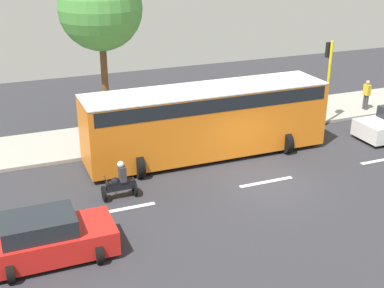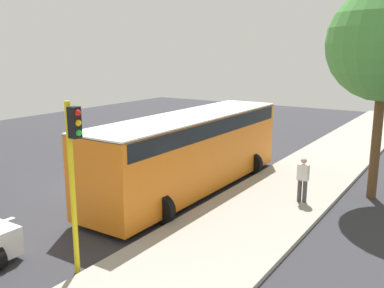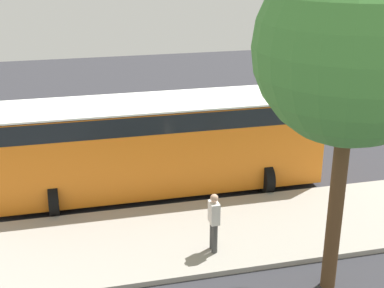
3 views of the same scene
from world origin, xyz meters
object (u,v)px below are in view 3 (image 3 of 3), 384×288
at_px(pedestrian_near_signal, 214,221).
at_px(street_tree_north, 353,48).
at_px(car_red, 299,108).
at_px(motorcycle, 261,136).
at_px(city_bus, 158,139).

bearing_deg(pedestrian_near_signal, street_tree_north, 49.93).
bearing_deg(car_red, motorcycle, -45.09).
xyz_separation_m(motorcycle, street_tree_north, (9.10, -1.63, 5.29)).
bearing_deg(street_tree_north, motorcycle, 169.85).
relative_size(city_bus, pedestrian_near_signal, 6.51).
distance_m(car_red, pedestrian_near_signal, 12.36).
distance_m(motorcycle, pedestrian_near_signal, 8.16).
bearing_deg(city_bus, motorcycle, 118.87).
bearing_deg(car_red, pedestrian_near_signal, -34.92).
bearing_deg(motorcycle, city_bus, -61.13).
height_order(motorcycle, pedestrian_near_signal, pedestrian_near_signal).
distance_m(city_bus, pedestrian_near_signal, 4.61).
height_order(city_bus, motorcycle, city_bus).
bearing_deg(pedestrian_near_signal, car_red, 145.08).
distance_m(city_bus, street_tree_north, 8.27).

